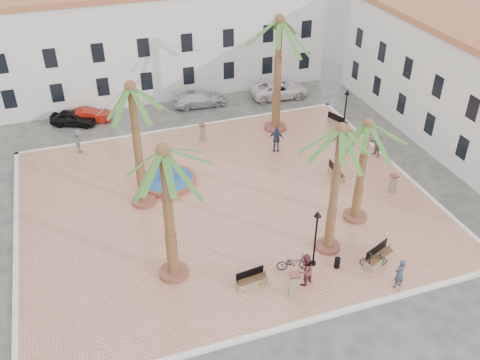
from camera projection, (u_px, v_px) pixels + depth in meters
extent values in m
plane|color=#56544F|center=(226.00, 203.00, 35.11)|extent=(120.00, 120.00, 0.00)
cube|color=tan|center=(226.00, 202.00, 35.07)|extent=(26.00, 22.00, 0.15)
cube|color=silver|center=(185.00, 128.00, 43.73)|extent=(26.30, 0.30, 0.16)
cube|color=silver|center=(293.00, 325.00, 26.40)|extent=(26.30, 0.30, 0.16)
cube|color=silver|center=(397.00, 168.00, 38.60)|extent=(0.30, 22.30, 0.16)
cube|color=silver|center=(16.00, 244.00, 31.53)|extent=(0.30, 22.30, 0.16)
cube|color=silver|center=(158.00, 40.00, 48.38)|extent=(30.00, 7.00, 9.00)
cube|color=black|center=(9.00, 99.00, 43.34)|extent=(1.00, 0.12, 1.60)
cube|color=black|center=(57.00, 93.00, 44.36)|extent=(1.00, 0.12, 1.60)
cube|color=black|center=(103.00, 87.00, 45.38)|extent=(1.00, 0.12, 1.60)
cube|color=black|center=(147.00, 81.00, 46.40)|extent=(1.00, 0.12, 1.60)
cube|color=black|center=(189.00, 76.00, 47.42)|extent=(1.00, 0.12, 1.60)
cube|color=black|center=(229.00, 70.00, 48.44)|extent=(1.00, 0.12, 1.60)
cube|color=black|center=(267.00, 65.00, 49.46)|extent=(1.00, 0.12, 1.60)
cube|color=black|center=(304.00, 60.00, 50.48)|extent=(1.00, 0.12, 1.60)
cube|color=black|center=(0.00, 64.00, 41.68)|extent=(1.00, 0.12, 1.60)
cube|color=black|center=(50.00, 58.00, 42.70)|extent=(1.00, 0.12, 1.60)
cube|color=black|center=(98.00, 53.00, 43.72)|extent=(1.00, 0.12, 1.60)
cube|color=black|center=(143.00, 48.00, 44.74)|extent=(1.00, 0.12, 1.60)
cube|color=black|center=(187.00, 43.00, 45.76)|extent=(1.00, 0.12, 1.60)
cube|color=black|center=(228.00, 38.00, 46.78)|extent=(1.00, 0.12, 1.60)
cube|color=black|center=(268.00, 33.00, 47.80)|extent=(1.00, 0.12, 1.60)
cube|color=black|center=(306.00, 29.00, 48.82)|extent=(1.00, 0.12, 1.60)
cube|color=silver|center=(472.00, 90.00, 39.78)|extent=(7.00, 26.00, 8.50)
cube|color=black|center=(463.00, 148.00, 36.77)|extent=(0.12, 1.00, 1.60)
cube|color=black|center=(430.00, 124.00, 39.70)|extent=(0.12, 1.00, 1.60)
cube|color=black|center=(402.00, 104.00, 42.62)|extent=(0.12, 1.00, 1.60)
cube|color=black|center=(377.00, 86.00, 45.55)|extent=(0.12, 1.00, 1.60)
cube|color=black|center=(356.00, 70.00, 48.47)|extent=(0.12, 1.00, 1.60)
cube|color=black|center=(473.00, 108.00, 35.11)|extent=(0.12, 1.00, 1.60)
cube|color=black|center=(438.00, 87.00, 38.04)|extent=(0.12, 1.00, 1.60)
cube|color=black|center=(408.00, 68.00, 40.96)|extent=(0.12, 1.00, 1.60)
cube|color=black|center=(382.00, 52.00, 43.89)|extent=(0.12, 1.00, 1.60)
cube|color=black|center=(360.00, 38.00, 46.82)|extent=(0.12, 1.00, 1.60)
cylinder|color=brown|center=(168.00, 181.00, 36.70)|extent=(3.82, 3.82, 0.36)
cylinder|color=#194C8C|center=(168.00, 179.00, 36.61)|extent=(3.37, 3.37, 0.05)
cylinder|color=#827B57|center=(168.00, 179.00, 36.60)|extent=(0.82, 0.82, 0.73)
cylinder|color=#827B57|center=(167.00, 170.00, 36.20)|extent=(0.55, 0.55, 1.09)
sphere|color=#827B57|center=(166.00, 161.00, 35.82)|extent=(0.40, 0.40, 0.40)
cylinder|color=brown|center=(144.00, 201.00, 34.86)|extent=(1.59, 1.59, 0.24)
cylinder|color=brown|center=(137.00, 147.00, 32.61)|extent=(0.52, 0.52, 7.92)
sphere|color=brown|center=(130.00, 86.00, 30.42)|extent=(0.70, 0.70, 0.70)
cylinder|color=brown|center=(174.00, 272.00, 29.27)|extent=(1.63, 1.63, 0.24)
cylinder|color=brown|center=(169.00, 215.00, 27.10)|extent=(0.53, 0.53, 7.63)
sphere|color=brown|center=(163.00, 150.00, 24.99)|extent=(0.71, 0.71, 0.71)
cylinder|color=brown|center=(328.00, 246.00, 31.10)|extent=(1.42, 1.42, 0.21)
cylinder|color=brown|center=(334.00, 191.00, 28.93)|extent=(0.46, 0.46, 7.64)
sphere|color=brown|center=(342.00, 128.00, 26.82)|extent=(0.62, 0.62, 0.62)
cylinder|color=brown|center=(355.00, 216.00, 33.51)|extent=(1.47, 1.47, 0.22)
cylinder|color=brown|center=(361.00, 171.00, 31.68)|extent=(0.48, 0.48, 6.42)
sphere|color=brown|center=(369.00, 123.00, 29.91)|extent=(0.65, 0.65, 0.65)
cylinder|color=brown|center=(275.00, 127.00, 43.37)|extent=(1.77, 1.77, 0.27)
cylinder|color=brown|center=(277.00, 75.00, 40.91)|extent=(0.58, 0.58, 8.66)
sphere|color=brown|center=(280.00, 19.00, 38.51)|extent=(0.78, 0.78, 0.78)
cube|color=#827B57|center=(251.00, 282.00, 28.54)|extent=(1.78, 0.73, 0.38)
cube|color=#56351E|center=(252.00, 279.00, 28.42)|extent=(1.68, 0.67, 0.06)
cube|color=black|center=(250.00, 273.00, 28.43)|extent=(1.62, 0.24, 0.48)
cylinder|color=black|center=(238.00, 282.00, 28.06)|extent=(0.05, 0.05, 0.29)
cylinder|color=black|center=(265.00, 273.00, 28.65)|extent=(0.05, 0.05, 0.29)
cube|color=#827B57|center=(379.00, 259.00, 30.01)|extent=(2.08, 1.35, 0.45)
cube|color=#56351E|center=(379.00, 256.00, 29.87)|extent=(1.96, 1.26, 0.07)
cube|color=black|center=(376.00, 249.00, 29.86)|extent=(1.76, 0.80, 0.56)
cylinder|color=black|center=(369.00, 261.00, 29.27)|extent=(0.05, 0.05, 0.33)
cylinder|color=black|center=(390.00, 246.00, 30.33)|extent=(0.05, 0.05, 0.33)
cube|color=#827B57|center=(336.00, 174.00, 37.44)|extent=(0.68, 1.83, 0.40)
cube|color=#56351E|center=(337.00, 171.00, 37.31)|extent=(0.62, 1.73, 0.06)
cube|color=black|center=(334.00, 168.00, 37.12)|extent=(0.17, 1.70, 0.50)
cylinder|color=black|center=(342.00, 176.00, 36.56)|extent=(0.05, 0.05, 0.30)
cylinder|color=black|center=(332.00, 163.00, 37.93)|extent=(0.05, 0.05, 0.30)
cube|color=#827B57|center=(338.00, 123.00, 43.86)|extent=(1.22, 1.98, 0.42)
cube|color=#56351E|center=(338.00, 120.00, 43.73)|extent=(1.13, 1.86, 0.06)
cube|color=black|center=(336.00, 118.00, 43.45)|extent=(0.69, 1.69, 0.53)
cylinder|color=black|center=(346.00, 122.00, 43.08)|extent=(0.05, 0.05, 0.32)
cylinder|color=black|center=(330.00, 115.00, 44.23)|extent=(0.05, 0.05, 0.32)
cylinder|color=black|center=(313.00, 263.00, 29.95)|extent=(0.33, 0.33, 0.15)
cylinder|color=black|center=(315.00, 240.00, 29.03)|extent=(0.11, 0.11, 3.32)
cone|color=black|center=(318.00, 214.00, 28.03)|extent=(0.41, 0.41, 0.37)
sphere|color=beige|center=(318.00, 216.00, 28.11)|extent=(0.22, 0.22, 0.22)
cylinder|color=black|center=(342.00, 134.00, 42.54)|extent=(0.34, 0.34, 0.15)
cylinder|color=black|center=(345.00, 114.00, 41.58)|extent=(0.11, 0.11, 3.44)
cone|color=black|center=(347.00, 92.00, 40.55)|extent=(0.42, 0.42, 0.38)
sphere|color=beige|center=(347.00, 94.00, 40.63)|extent=(0.23, 0.23, 0.23)
cube|color=#827B57|center=(294.00, 285.00, 27.64)|extent=(0.51, 0.51, 1.39)
cube|color=brown|center=(294.00, 274.00, 27.23)|extent=(0.64, 0.64, 0.11)
cube|color=#827B57|center=(202.00, 132.00, 41.64)|extent=(0.39, 0.39, 1.20)
cube|color=brown|center=(202.00, 125.00, 41.28)|extent=(0.49, 0.49, 0.09)
cube|color=#827B57|center=(393.00, 184.00, 35.60)|extent=(0.43, 0.43, 1.23)
cube|color=brown|center=(395.00, 176.00, 35.24)|extent=(0.54, 0.54, 0.09)
cylinder|color=black|center=(337.00, 263.00, 29.61)|extent=(0.33, 0.33, 0.64)
imported|color=#333A49|center=(400.00, 274.00, 28.03)|extent=(0.76, 0.58, 1.85)
imported|color=black|center=(293.00, 263.00, 29.36)|extent=(1.98, 1.12, 0.99)
imported|color=maroon|center=(305.00, 270.00, 28.19)|extent=(1.17, 1.06, 1.96)
imported|color=black|center=(374.00, 259.00, 29.63)|extent=(1.61, 0.89, 0.93)
imported|color=#9B725E|center=(161.00, 156.00, 38.02)|extent=(0.91, 0.60, 1.84)
imported|color=navy|center=(276.00, 139.00, 39.97)|extent=(1.24, 0.98, 1.97)
imported|color=#4F4E54|center=(79.00, 141.00, 39.75)|extent=(0.96, 1.35, 1.89)
imported|color=#706157|center=(377.00, 145.00, 39.45)|extent=(0.80, 1.66, 1.71)
imported|color=black|center=(73.00, 118.00, 43.96)|extent=(4.02, 2.87, 1.27)
imported|color=#99130A|center=(88.00, 116.00, 44.39)|extent=(3.81, 1.70, 1.22)
imported|color=silver|center=(199.00, 99.00, 46.99)|extent=(4.79, 2.21, 1.36)
imported|color=white|center=(280.00, 90.00, 48.48)|extent=(5.35, 2.73, 1.45)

